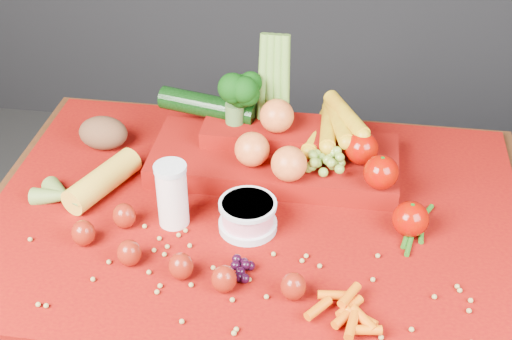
# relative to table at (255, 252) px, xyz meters

# --- Properties ---
(table) EXTENTS (1.10, 0.80, 0.75)m
(table) POSITION_rel_table_xyz_m (0.00, 0.00, 0.00)
(table) COLOR #331D0B
(table) RESTS_ON ground
(red_cloth) EXTENTS (1.05, 0.75, 0.01)m
(red_cloth) POSITION_rel_table_xyz_m (0.00, 0.00, 0.10)
(red_cloth) COLOR #7C0D04
(red_cloth) RESTS_ON table
(milk_glass) EXTENTS (0.06, 0.06, 0.13)m
(milk_glass) POSITION_rel_table_xyz_m (-0.15, -0.05, 0.18)
(milk_glass) COLOR white
(milk_glass) RESTS_ON red_cloth
(yogurt_bowl) EXTENTS (0.11, 0.11, 0.06)m
(yogurt_bowl) POSITION_rel_table_xyz_m (-0.01, -0.05, 0.14)
(yogurt_bowl) COLOR silver
(yogurt_bowl) RESTS_ON red_cloth
(strawberry_scatter) EXTENTS (0.44, 0.28, 0.06)m
(strawberry_scatter) POSITION_rel_table_xyz_m (-0.13, -0.15, 0.13)
(strawberry_scatter) COLOR maroon
(strawberry_scatter) RESTS_ON red_cloth
(dark_grape_cluster) EXTENTS (0.06, 0.05, 0.03)m
(dark_grape_cluster) POSITION_rel_table_xyz_m (0.00, -0.18, 0.12)
(dark_grape_cluster) COLOR black
(dark_grape_cluster) RESTS_ON red_cloth
(soybean_scatter) EXTENTS (0.84, 0.24, 0.01)m
(soybean_scatter) POSITION_rel_table_xyz_m (0.00, -0.20, 0.11)
(soybean_scatter) COLOR #9C8943
(soybean_scatter) RESTS_ON red_cloth
(corn_ear) EXTENTS (0.24, 0.26, 0.06)m
(corn_ear) POSITION_rel_table_xyz_m (-0.36, -0.01, 0.13)
(corn_ear) COLOR gold
(corn_ear) RESTS_ON red_cloth
(potato) EXTENTS (0.11, 0.08, 0.07)m
(potato) POSITION_rel_table_xyz_m (-0.37, 0.18, 0.14)
(potato) COLOR #513620
(potato) RESTS_ON red_cloth
(baby_carrot_pile) EXTENTS (0.17, 0.17, 0.03)m
(baby_carrot_pile) POSITION_rel_table_xyz_m (0.19, -0.25, 0.12)
(baby_carrot_pile) COLOR #D85907
(baby_carrot_pile) RESTS_ON red_cloth
(green_bean_pile) EXTENTS (0.14, 0.12, 0.01)m
(green_bean_pile) POSITION_rel_table_xyz_m (0.32, -0.01, 0.11)
(green_bean_pile) COLOR #1F5814
(green_bean_pile) RESTS_ON red_cloth
(produce_mound) EXTENTS (0.59, 0.36, 0.27)m
(produce_mound) POSITION_rel_table_xyz_m (0.03, 0.16, 0.17)
(produce_mound) COLOR #7C0D04
(produce_mound) RESTS_ON red_cloth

